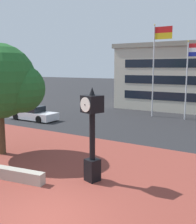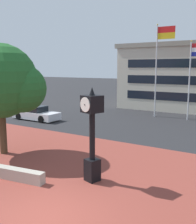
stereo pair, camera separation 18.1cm
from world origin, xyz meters
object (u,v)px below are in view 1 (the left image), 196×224
at_px(car_street_mid, 33,114).
at_px(flagpole_secondary, 190,72).
at_px(street_clock, 92,132).
at_px(plaza_tree, 3,83).
at_px(flagpole_primary, 156,61).

distance_m(car_street_mid, flagpole_secondary, 14.74).
bearing_deg(street_clock, plaza_tree, -169.25).
relative_size(street_clock, plaza_tree, 0.66).
bearing_deg(flagpole_secondary, plaza_tree, -111.32).
bearing_deg(plaza_tree, flagpole_secondary, 68.68).
height_order(plaza_tree, flagpole_secondary, flagpole_secondary).
height_order(flagpole_primary, flagpole_secondary, flagpole_primary).
relative_size(plaza_tree, flagpole_secondary, 0.85).
height_order(car_street_mid, flagpole_primary, flagpole_primary).
relative_size(flagpole_primary, flagpole_secondary, 1.23).
bearing_deg(car_street_mid, street_clock, 53.75).
distance_m(street_clock, car_street_mid, 15.01).
relative_size(car_street_mid, flagpole_primary, 0.52).
xyz_separation_m(plaza_tree, flagpole_secondary, (6.11, 15.65, 0.44)).
distance_m(plaza_tree, flagpole_secondary, 16.81).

